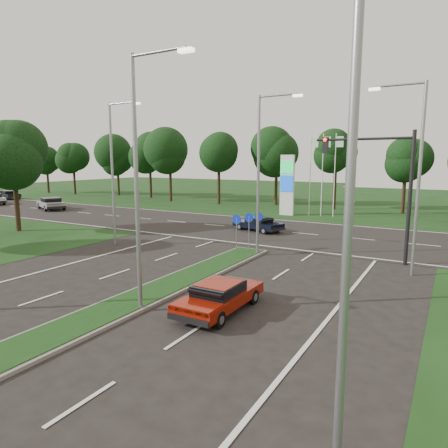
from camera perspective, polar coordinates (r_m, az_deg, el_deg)
The scene contains 17 objects.
verge_far at distance 60.74m, azimuth 20.02°, elevation 3.38°, with size 160.00×50.00×0.02m, color black.
cross_road at distance 30.92m, azimuth 9.77°, elevation -1.23°, with size 160.00×12.00×0.02m, color black.
median_kerb at distance 14.57m, azimuth -19.62°, elevation -13.27°, with size 2.00×26.00×0.12m, color slate.
streetlight_median_near at distance 14.20m, azimuth -11.86°, elevation 7.30°, with size 2.53×0.22×9.00m.
streetlight_median_far at distance 22.65m, azimuth 5.40°, elevation 8.05°, with size 2.53×0.22×9.00m.
streetlight_left_far at distance 26.40m, azimuth -15.40°, elevation 7.91°, with size 2.53×0.22×9.00m.
streetlight_right_far at distance 20.65m, azimuth 25.62°, elevation 7.11°, with size 2.53×0.22×9.00m.
streetlight_right_near at distance 6.80m, azimuth 15.92°, elevation 5.39°, with size 2.53×0.22×9.00m.
traffic_signal at distance 22.83m, azimuth 21.91°, elevation 6.38°, with size 5.10×0.42×7.00m.
median_signs at distance 23.74m, azimuth 3.48°, elevation -0.04°, with size 1.16×1.76×2.38m.
gas_pylon at distance 40.30m, azimuth 9.32°, elevation 5.74°, with size 5.80×1.26×8.00m.
tree_left_far at distance 33.87m, azimuth -27.21°, elevation 9.18°, with size 5.20×5.20×8.86m.
treeline_far at distance 45.72m, azimuth 17.21°, elevation 10.40°, with size 6.00×6.00×9.90m.
red_sedan at distance 14.77m, azimuth -0.63°, elevation -10.21°, with size 1.67×4.03×1.11m.
navy_sedan at distance 31.14m, azimuth 4.91°, elevation 0.03°, with size 4.28×2.73×1.09m.
far_car_a at distance 48.62m, azimuth -23.47°, elevation 2.75°, with size 5.17×3.77×1.37m.
far_car_c at distance 64.45m, azimuth -28.46°, elevation 3.71°, with size 4.50×2.52×1.22m.
Camera 1 is at (10.46, -4.58, 5.48)m, focal length 32.00 mm.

